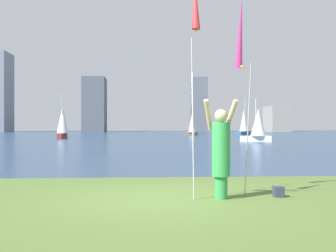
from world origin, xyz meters
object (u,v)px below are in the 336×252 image
object	(u,v)px
kite_flag_left	(195,13)
sailboat_2	(258,125)
kite_flag_right	(241,37)
sailboat_4	(192,125)
bag	(278,192)
person	(221,150)
sailboat_5	(63,122)
sailboat_3	(244,123)

from	to	relation	value
kite_flag_left	sailboat_2	world-z (taller)	kite_flag_left
kite_flag_right	kite_flag_left	bearing A→B (deg)	-136.91
kite_flag_left	sailboat_4	distance (m)	55.45
kite_flag_right	sailboat_4	xyz separation A→B (m)	(5.34, 54.00, -1.76)
bag	kite_flag_left	bearing A→B (deg)	-164.62
person	bag	world-z (taller)	person
sailboat_5	sailboat_3	bearing A→B (deg)	26.92
sailboat_3	kite_flag_left	bearing A→B (deg)	-104.77
sailboat_4	sailboat_5	world-z (taller)	sailboat_5
kite_flag_right	bag	size ratio (longest dim) A/B	19.38
person	kite_flag_right	world-z (taller)	kite_flag_right
kite_flag_left	kite_flag_right	size ratio (longest dim) A/B	1.01
person	sailboat_5	bearing A→B (deg)	105.57
bag	sailboat_2	xyz separation A→B (m)	(7.61, 28.71, 1.38)
sailboat_4	sailboat_3	bearing A→B (deg)	-24.41
kite_flag_left	sailboat_5	size ratio (longest dim) A/B	0.81
bag	sailboat_3	bearing A→B (deg)	76.93
bag	sailboat_2	size ratio (longest dim) A/B	0.06
bag	sailboat_4	distance (m)	54.78
kite_flag_left	sailboat_3	distance (m)	53.56
kite_flag_right	sailboat_3	distance (m)	52.29
sailboat_2	sailboat_3	size ratio (longest dim) A/B	0.71
sailboat_3	sailboat_4	distance (m)	7.92
sailboat_4	sailboat_5	bearing A→B (deg)	-137.09
kite_flag_left	sailboat_3	xyz separation A→B (m)	(13.65, 51.76, -1.76)
person	sailboat_5	xyz separation A→B (m)	(-10.55, 39.41, 0.92)
sailboat_2	sailboat_4	world-z (taller)	sailboat_4
bag	sailboat_4	size ratio (longest dim) A/B	0.05
kite_flag_left	sailboat_4	world-z (taller)	sailboat_4
sailboat_3	sailboat_2	bearing A→B (deg)	-100.79
sailboat_4	sailboat_5	size ratio (longest dim) A/B	0.89
person	kite_flag_left	world-z (taller)	kite_flag_left
sailboat_2	sailboat_3	xyz separation A→B (m)	(4.30, 22.58, 0.30)
kite_flag_left	sailboat_5	xyz separation A→B (m)	(-9.99, 39.76, -1.66)
person	bag	distance (m)	1.47
person	sailboat_2	size ratio (longest dim) A/B	0.51
sailboat_2	kite_flag_right	bearing A→B (deg)	-106.33
sailboat_2	sailboat_5	xyz separation A→B (m)	(-19.34, 10.57, 0.40)
sailboat_2	sailboat_5	world-z (taller)	sailboat_5
bag	sailboat_5	size ratio (longest dim) A/B	0.04
bag	sailboat_5	world-z (taller)	sailboat_5
sailboat_5	sailboat_4	bearing A→B (deg)	42.91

